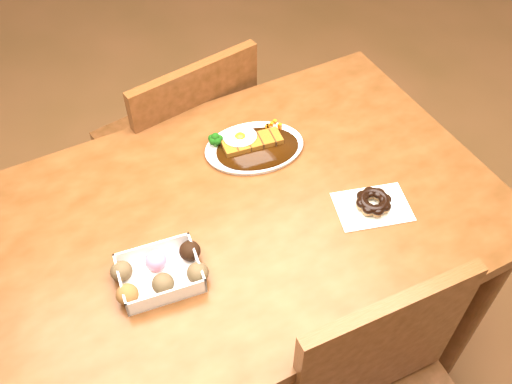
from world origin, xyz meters
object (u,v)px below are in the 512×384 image
table (247,235)px  donut_box (160,273)px  katsu_curry_plate (252,145)px  chair_far (183,147)px  pon_de_ring (373,202)px

table → donut_box: (-0.25, -0.08, 0.12)m
donut_box → katsu_curry_plate: bearing=36.1°
chair_far → katsu_curry_plate: 0.47m
table → donut_box: size_ratio=5.92×
katsu_curry_plate → pon_de_ring: size_ratio=1.42×
donut_box → table: bearing=18.8°
chair_far → katsu_curry_plate: (0.07, -0.36, 0.28)m
pon_de_ring → chair_far: bearing=109.2°
table → katsu_curry_plate: katsu_curry_plate is taller
katsu_curry_plate → chair_far: bearing=101.2°
table → donut_box: bearing=-161.2°
table → pon_de_ring: pon_de_ring is taller
table → donut_box: 0.29m
chair_far → table: bearing=77.8°
donut_box → pon_de_ring: 0.52m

